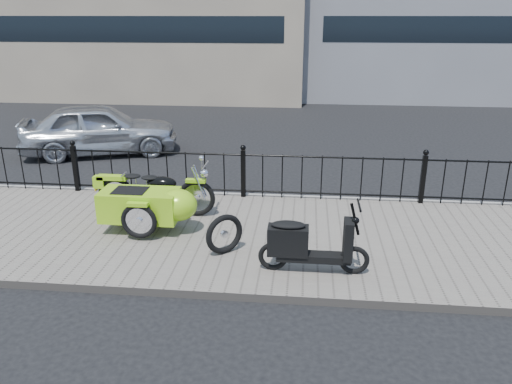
# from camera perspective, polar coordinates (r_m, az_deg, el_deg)

# --- Properties ---
(ground) EXTENTS (120.00, 120.00, 0.00)m
(ground) POSITION_cam_1_polar(r_m,az_deg,el_deg) (8.99, -2.47, -4.08)
(ground) COLOR black
(ground) RESTS_ON ground
(sidewalk) EXTENTS (30.00, 3.80, 0.12)m
(sidewalk) POSITION_cam_1_polar(r_m,az_deg,el_deg) (8.51, -2.96, -5.07)
(sidewalk) COLOR #6E665D
(sidewalk) RESTS_ON ground
(curb) EXTENTS (30.00, 0.10, 0.12)m
(curb) POSITION_cam_1_polar(r_m,az_deg,el_deg) (10.29, -1.34, -0.53)
(curb) COLOR gray
(curb) RESTS_ON ground
(iron_fence) EXTENTS (14.11, 0.11, 1.08)m
(iron_fence) POSITION_cam_1_polar(r_m,az_deg,el_deg) (9.98, -1.46, 2.03)
(iron_fence) COLOR black
(iron_fence) RESTS_ON sidewalk
(motorcycle_sidecar) EXTENTS (2.28, 1.48, 0.98)m
(motorcycle_sidecar) POSITION_cam_1_polar(r_m,az_deg,el_deg) (8.68, -11.72, -1.13)
(motorcycle_sidecar) COLOR black
(motorcycle_sidecar) RESTS_ON sidewalk
(scooter) EXTENTS (1.59, 0.46, 1.07)m
(scooter) POSITION_cam_1_polar(r_m,az_deg,el_deg) (7.15, 5.74, -6.02)
(scooter) COLOR black
(scooter) RESTS_ON sidewalk
(spare_tire) EXTENTS (0.55, 0.48, 0.64)m
(spare_tire) POSITION_cam_1_polar(r_m,az_deg,el_deg) (7.68, -3.64, -4.83)
(spare_tire) COLOR black
(spare_tire) RESTS_ON sidewalk
(sedan_car) EXTENTS (4.36, 2.83, 1.38)m
(sedan_car) POSITION_cam_1_polar(r_m,az_deg,el_deg) (14.14, -17.42, 6.91)
(sedan_car) COLOR silver
(sedan_car) RESTS_ON ground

